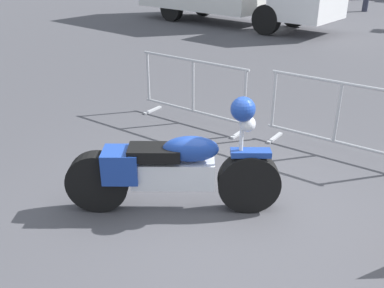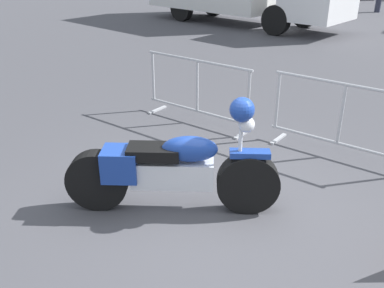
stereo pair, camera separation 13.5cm
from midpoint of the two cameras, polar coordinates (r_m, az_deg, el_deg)
name	(u,v)px [view 2 (the right image)]	position (r m, az deg, el deg)	size (l,w,h in m)	color
ground_plane	(218,217)	(4.80, 4.33, -9.62)	(120.00, 120.00, 0.00)	#424247
motorcycle	(172,169)	(4.66, -1.86, -3.33)	(2.13, 1.37, 1.34)	black
crowd_barrier_near	(197,91)	(7.04, 1.25, 7.12)	(2.02, 0.57, 1.07)	#9EA0A5
crowd_barrier_far	(341,120)	(6.22, 19.81, 3.07)	(2.02, 0.57, 1.07)	#9EA0A5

